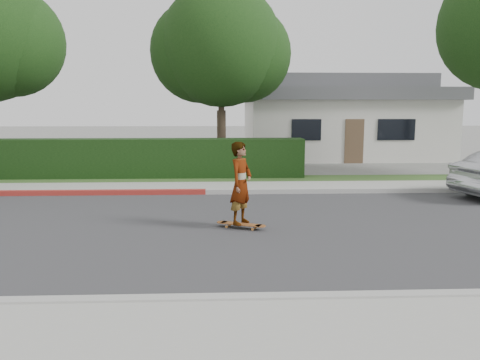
# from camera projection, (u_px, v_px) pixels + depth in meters

# --- Properties ---
(ground) EXTENTS (120.00, 120.00, 0.00)m
(ground) POSITION_uv_depth(u_px,v_px,m) (154.00, 229.00, 10.18)
(ground) COLOR slate
(ground) RESTS_ON ground
(road) EXTENTS (60.00, 8.00, 0.01)m
(road) POSITION_uv_depth(u_px,v_px,m) (154.00, 229.00, 10.18)
(road) COLOR #2D2D30
(road) RESTS_ON ground
(curb_near) EXTENTS (60.00, 0.20, 0.15)m
(curb_near) POSITION_uv_depth(u_px,v_px,m) (109.00, 303.00, 6.12)
(curb_near) COLOR #9E9E99
(curb_near) RESTS_ON ground
(sidewalk_near) EXTENTS (60.00, 1.60, 0.12)m
(sidewalk_near) POSITION_uv_depth(u_px,v_px,m) (90.00, 337.00, 5.23)
(sidewalk_near) COLOR gray
(sidewalk_near) RESTS_ON ground
(curb_far) EXTENTS (60.00, 0.20, 0.15)m
(curb_far) POSITION_uv_depth(u_px,v_px,m) (173.00, 192.00, 14.22)
(curb_far) COLOR #9E9E99
(curb_far) RESTS_ON ground
(curb_red_section) EXTENTS (12.00, 0.21, 0.15)m
(curb_red_section) POSITION_uv_depth(u_px,v_px,m) (5.00, 193.00, 14.02)
(curb_red_section) COLOR maroon
(curb_red_section) RESTS_ON ground
(sidewalk_far) EXTENTS (60.00, 1.60, 0.12)m
(sidewalk_far) POSITION_uv_depth(u_px,v_px,m) (176.00, 188.00, 15.11)
(sidewalk_far) COLOR gray
(sidewalk_far) RESTS_ON ground
(planting_strip) EXTENTS (60.00, 1.60, 0.10)m
(planting_strip) POSITION_uv_depth(u_px,v_px,m) (180.00, 180.00, 16.69)
(planting_strip) COLOR #2D4C1E
(planting_strip) RESTS_ON ground
(hedge) EXTENTS (15.00, 1.00, 1.50)m
(hedge) POSITION_uv_depth(u_px,v_px,m) (98.00, 160.00, 17.06)
(hedge) COLOR black
(hedge) RESTS_ON ground
(tree_center) EXTENTS (5.66, 4.84, 7.44)m
(tree_center) POSITION_uv_depth(u_px,v_px,m) (221.00, 50.00, 18.57)
(tree_center) COLOR #33261C
(tree_center) RESTS_ON ground
(house) EXTENTS (10.60, 8.60, 4.30)m
(house) POSITION_uv_depth(u_px,v_px,m) (338.00, 117.00, 25.98)
(house) COLOR beige
(house) RESTS_ON ground
(skateboard) EXTENTS (1.12, 0.66, 0.10)m
(skateboard) POSITION_uv_depth(u_px,v_px,m) (241.00, 224.00, 10.17)
(skateboard) COLOR #C07834
(skateboard) RESTS_ON ground
(skateboarder) EXTENTS (0.70, 0.78, 1.78)m
(skateboarder) POSITION_uv_depth(u_px,v_px,m) (241.00, 183.00, 10.03)
(skateboarder) COLOR white
(skateboarder) RESTS_ON skateboard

